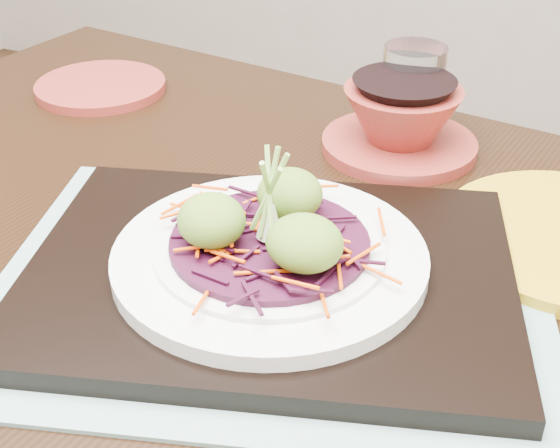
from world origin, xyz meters
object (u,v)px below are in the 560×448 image
at_px(dining_table, 259,344).
at_px(serving_tray, 270,274).
at_px(white_plate, 270,256).
at_px(terracotta_side_plate, 101,87).
at_px(terracotta_bowl_set, 401,123).
at_px(water_glass, 412,90).

bearing_deg(dining_table, serving_tray, -41.70).
relative_size(serving_tray, white_plate, 1.54).
xyz_separation_m(dining_table, terracotta_side_plate, (-0.34, 0.26, 0.10)).
height_order(dining_table, white_plate, white_plate).
height_order(white_plate, terracotta_side_plate, white_plate).
height_order(white_plate, terracotta_bowl_set, terracotta_bowl_set).
relative_size(dining_table, terracotta_side_plate, 7.73).
relative_size(water_glass, terracotta_bowl_set, 0.54).
xyz_separation_m(dining_table, white_plate, (0.03, -0.03, 0.13)).
height_order(serving_tray, terracotta_side_plate, serving_tray).
distance_m(dining_table, terracotta_side_plate, 0.44).
distance_m(white_plate, terracotta_bowl_set, 0.28).
bearing_deg(terracotta_bowl_set, water_glass, 94.73).
height_order(dining_table, water_glass, water_glass).
bearing_deg(terracotta_side_plate, terracotta_bowl_set, -1.02).
bearing_deg(white_plate, water_glass, 86.67).
distance_m(white_plate, terracotta_side_plate, 0.47).
bearing_deg(water_glass, terracotta_side_plate, -173.33).
height_order(serving_tray, water_glass, water_glass).
bearing_deg(terracotta_side_plate, white_plate, -38.10).
xyz_separation_m(terracotta_side_plate, terracotta_bowl_set, (0.39, -0.01, 0.03)).
bearing_deg(water_glass, terracotta_bowl_set, -85.27).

